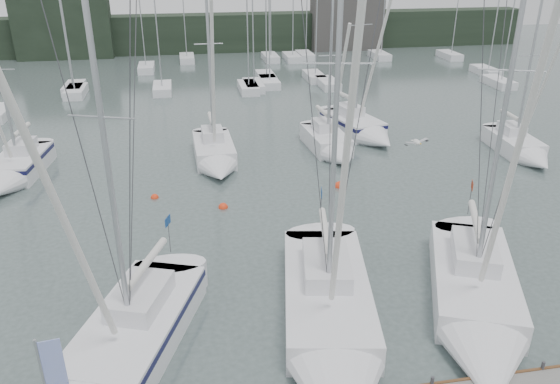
{
  "coord_description": "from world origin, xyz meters",
  "views": [
    {
      "loc": [
        -5.34,
        -16.65,
        13.52
      ],
      "look_at": [
        -1.44,
        5.0,
        3.58
      ],
      "focal_mm": 35.0,
      "sensor_mm": 36.0,
      "label": 1
    }
  ],
  "objects": [
    {
      "name": "seagull",
      "position": [
        2.46,
        0.05,
        7.36
      ],
      "size": [
        0.92,
        0.45,
        0.19
      ],
      "rotation": [
        0.0,
        0.0,
        0.32
      ],
      "color": "silver",
      "rests_on": "ground"
    },
    {
      "name": "buoy_a",
      "position": [
        -3.58,
        11.27,
        0.0
      ],
      "size": [
        0.55,
        0.55,
        0.55
      ],
      "primitive_type": "sphere",
      "color": "red",
      "rests_on": "ground"
    },
    {
      "name": "far_building_left",
      "position": [
        -20.0,
        60.0,
        4.0
      ],
      "size": [
        12.0,
        3.0,
        8.0
      ],
      "primitive_type": "cube",
      "color": "black",
      "rests_on": "ground"
    },
    {
      "name": "ground",
      "position": [
        0.0,
        0.0,
        0.0
      ],
      "size": [
        160.0,
        160.0,
        0.0
      ],
      "primitive_type": "plane",
      "color": "#455451",
      "rests_on": "ground"
    },
    {
      "name": "mast_forest",
      "position": [
        2.96,
        43.62,
        0.47
      ],
      "size": [
        59.34,
        27.06,
        14.75
      ],
      "color": "white",
      "rests_on": "ground"
    },
    {
      "name": "sailboat_mid_e",
      "position": [
        17.68,
        15.67,
        0.55
      ],
      "size": [
        2.93,
        7.36,
        11.42
      ],
      "rotation": [
        0.0,
        0.0,
        -0.07
      ],
      "color": "white",
      "rests_on": "ground"
    },
    {
      "name": "far_treeline",
      "position": [
        0.0,
        62.0,
        2.5
      ],
      "size": [
        90.0,
        4.0,
        5.0
      ],
      "primitive_type": "cube",
      "color": "black",
      "rests_on": "ground"
    },
    {
      "name": "sailboat_near_right",
      "position": [
        5.28,
        -1.01,
        0.61
      ],
      "size": [
        7.22,
        11.37,
        16.22
      ],
      "rotation": [
        0.0,
        0.0,
        -0.4
      ],
      "color": "white",
      "rests_on": "ground"
    },
    {
      "name": "sailboat_near_left",
      "position": [
        -8.32,
        -1.45,
        0.63
      ],
      "size": [
        6.38,
        10.46,
        14.94
      ],
      "rotation": [
        0.0,
        0.0,
        -0.36
      ],
      "color": "white",
      "rests_on": "ground"
    },
    {
      "name": "sailboat_mid_a",
      "position": [
        -16.19,
        17.5,
        0.63
      ],
      "size": [
        3.52,
        7.78,
        11.34
      ],
      "rotation": [
        0.0,
        0.0,
        -0.12
      ],
      "color": "white",
      "rests_on": "ground"
    },
    {
      "name": "sailboat_mid_c",
      "position": [
        4.74,
        18.59,
        0.59
      ],
      "size": [
        2.97,
        7.24,
        11.24
      ],
      "rotation": [
        0.0,
        0.0,
        0.07
      ],
      "color": "white",
      "rests_on": "ground"
    },
    {
      "name": "buoy_c",
      "position": [
        -7.45,
        13.3,
        0.0
      ],
      "size": [
        0.47,
        0.47,
        0.47
      ],
      "primitive_type": "sphere",
      "color": "red",
      "rests_on": "ground"
    },
    {
      "name": "sailboat_mid_b",
      "position": [
        -3.51,
        17.79,
        0.6
      ],
      "size": [
        2.76,
        7.78,
        13.13
      ],
      "rotation": [
        0.0,
        0.0,
        0.02
      ],
      "color": "white",
      "rests_on": "ground"
    },
    {
      "name": "buoy_b",
      "position": [
        3.72,
        12.95,
        0.0
      ],
      "size": [
        0.66,
        0.66,
        0.66
      ],
      "primitive_type": "sphere",
      "color": "red",
      "rests_on": "ground"
    },
    {
      "name": "far_building_right",
      "position": [
        18.0,
        60.0,
        3.5
      ],
      "size": [
        10.0,
        3.0,
        7.0
      ],
      "primitive_type": "cube",
      "color": "#413E3C",
      "rests_on": "ground"
    },
    {
      "name": "sailboat_near_center",
      "position": [
        -0.65,
        -1.3,
        0.59
      ],
      "size": [
        5.42,
        12.37,
        17.06
      ],
      "rotation": [
        0.0,
        0.0,
        -0.18
      ],
      "color": "white",
      "rests_on": "ground"
    },
    {
      "name": "sailboat_mid_d",
      "position": [
        8.01,
        21.83,
        0.66
      ],
      "size": [
        4.72,
        8.52,
        13.86
      ],
      "rotation": [
        0.0,
        0.0,
        0.25
      ],
      "color": "white",
      "rests_on": "ground"
    }
  ]
}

